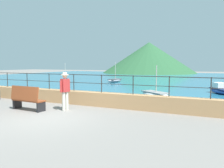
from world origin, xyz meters
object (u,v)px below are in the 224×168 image
Objects in this scene: person_walking at (65,89)px; boat_1 at (115,80)px; bench_main at (27,98)px; boat_0 at (220,90)px; boat_3 at (155,94)px; boat_4 at (65,81)px.

person_walking is 0.72× the size of boat_1.
bench_main is 12.73m from boat_0.
boat_3 is 13.22m from boat_4.
bench_main is at bearing -126.46° from boat_3.
bench_main is 7.48m from boat_3.
person_walking is 0.76× the size of boat_4.
boat_3 reaches higher than person_walking.
boat_4 reaches higher than bench_main.
boat_0 is (8.14, 9.78, -0.23)m from bench_main.
boat_4 is at bearing 170.31° from boat_0.
person_walking is at bearing -118.45° from boat_3.
boat_1 is (-2.70, 15.73, -0.29)m from bench_main.
person_walking is 0.73× the size of boat_3.
boat_1 is 1.06× the size of boat_4.
bench_main is 0.71× the size of boat_0.
bench_main is 15.97m from boat_1.
boat_1 reaches higher than person_walking.
boat_1 is at bearing 151.24° from boat_0.
boat_3 is at bearing -53.72° from boat_1.
person_walking is at bearing 25.29° from bench_main.
bench_main is at bearing -129.77° from boat_0.
boat_3 is (-3.70, -3.77, -0.06)m from boat_0.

